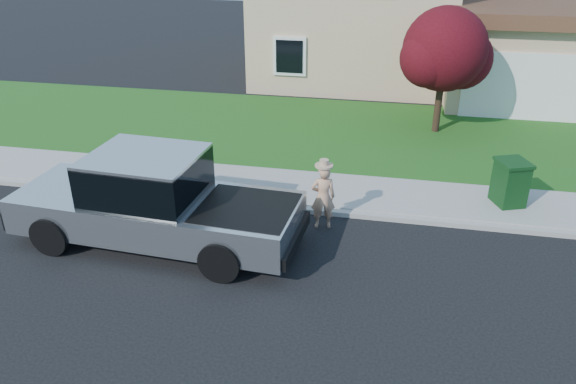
{
  "coord_description": "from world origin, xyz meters",
  "views": [
    {
      "loc": [
        2.03,
        -8.98,
        6.44
      ],
      "look_at": [
        -0.07,
        1.5,
        1.2
      ],
      "focal_mm": 35.0,
      "sensor_mm": 36.0,
      "label": 1
    }
  ],
  "objects_px": {
    "trash_bin": "(510,182)",
    "woman": "(323,196)",
    "ornamental_tree": "(446,53)",
    "pickup_truck": "(155,203)"
  },
  "relations": [
    {
      "from": "trash_bin",
      "to": "woman",
      "type": "bearing_deg",
      "value": -178.78
    },
    {
      "from": "ornamental_tree",
      "to": "trash_bin",
      "type": "height_order",
      "value": "ornamental_tree"
    },
    {
      "from": "pickup_truck",
      "to": "trash_bin",
      "type": "relative_size",
      "value": 5.75
    },
    {
      "from": "woman",
      "to": "ornamental_tree",
      "type": "distance_m",
      "value": 7.69
    },
    {
      "from": "pickup_truck",
      "to": "ornamental_tree",
      "type": "xyz_separation_m",
      "value": [
        6.25,
        8.29,
        1.68
      ]
    },
    {
      "from": "pickup_truck",
      "to": "trash_bin",
      "type": "distance_m",
      "value": 8.35
    },
    {
      "from": "woman",
      "to": "pickup_truck",
      "type": "bearing_deg",
      "value": 8.2
    },
    {
      "from": "woman",
      "to": "ornamental_tree",
      "type": "relative_size",
      "value": 0.42
    },
    {
      "from": "woman",
      "to": "trash_bin",
      "type": "height_order",
      "value": "woman"
    },
    {
      "from": "pickup_truck",
      "to": "trash_bin",
      "type": "xyz_separation_m",
      "value": [
        7.73,
        3.15,
        -0.25
      ]
    }
  ]
}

